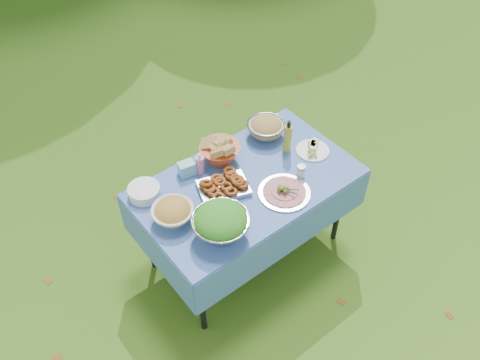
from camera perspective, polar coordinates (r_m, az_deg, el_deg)
name	(u,v)px	position (r m, az deg, el deg)	size (l,w,h in m)	color
ground	(246,251)	(3.93, 0.67, -7.96)	(80.00, 80.00, 0.00)	#1C3D0B
picnic_table	(246,219)	(3.63, 0.73, -4.40)	(1.46, 0.86, 0.76)	#79A1E8
salad_bowl	(221,223)	(2.97, -2.17, -4.80)	(0.35, 0.35, 0.23)	gray
pasta_bowl_white	(173,212)	(3.10, -7.56, -3.58)	(0.26, 0.26, 0.14)	white
plate_stack	(144,191)	(3.30, -10.71, -1.27)	(0.21, 0.21, 0.07)	white
wipes_box	(187,169)	(3.39, -6.02, 1.29)	(0.11, 0.08, 0.10)	#89CDDB
sanitizer_bottle	(200,163)	(3.36, -4.51, 1.89)	(0.06, 0.06, 0.16)	pink
bread_bowl	(220,150)	(3.44, -2.29, 3.41)	(0.28, 0.28, 0.19)	#D24C1E
pasta_bowl_steel	(266,127)	(3.65, 2.94, 5.92)	(0.27, 0.27, 0.14)	gray
fried_tray	(223,186)	(3.27, -1.87, -0.68)	(0.32, 0.22, 0.07)	silver
charcuterie_platter	(285,189)	(3.26, 5.03, -1.03)	(0.34, 0.34, 0.08)	#AFB0B6
oil_bottle	(288,136)	(3.50, 5.39, 4.91)	(0.06, 0.06, 0.26)	gold
cheese_plate	(313,148)	(3.58, 8.20, 3.62)	(0.23, 0.23, 0.06)	white
shaker	(301,171)	(3.38, 6.86, 0.99)	(0.06, 0.06, 0.09)	white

